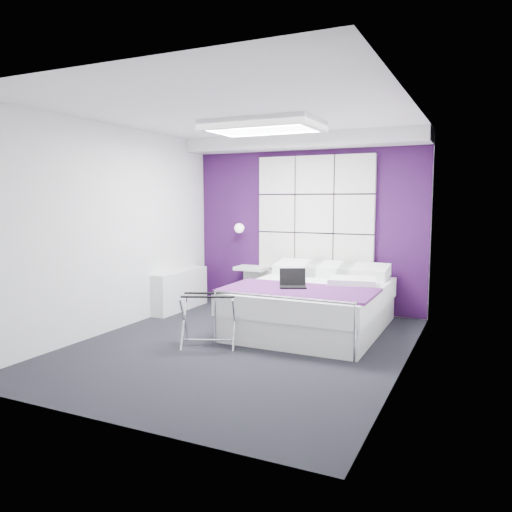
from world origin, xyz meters
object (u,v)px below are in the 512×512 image
(bed, at_px, (313,304))
(laptop, at_px, (294,283))
(wall_lamp, at_px, (240,228))
(nightstand, at_px, (252,268))
(radiator, at_px, (180,290))
(luggage_rack, at_px, (209,320))

(bed, height_order, laptop, laptop)
(wall_lamp, distance_m, bed, 2.05)
(nightstand, bearing_deg, radiator, -140.32)
(luggage_rack, bearing_deg, nightstand, 80.40)
(wall_lamp, bearing_deg, nightstand, -9.95)
(nightstand, xyz_separation_m, luggage_rack, (0.49, -2.16, -0.30))
(luggage_rack, distance_m, laptop, 1.12)
(wall_lamp, distance_m, laptop, 2.13)
(luggage_rack, bearing_deg, radiator, 110.91)
(bed, xyz_separation_m, laptop, (-0.09, -0.45, 0.35))
(nightstand, bearing_deg, bed, -35.95)
(wall_lamp, bearing_deg, radiator, -130.10)
(radiator, bearing_deg, nightstand, 39.68)
(radiator, xyz_separation_m, nightstand, (0.87, 0.72, 0.30))
(luggage_rack, bearing_deg, bed, 32.82)
(nightstand, relative_size, laptop, 1.56)
(wall_lamp, height_order, radiator, wall_lamp)
(wall_lamp, height_order, nightstand, wall_lamp)
(radiator, relative_size, bed, 0.55)
(wall_lamp, distance_m, luggage_rack, 2.49)
(radiator, height_order, nightstand, nightstand)
(wall_lamp, relative_size, radiator, 0.12)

